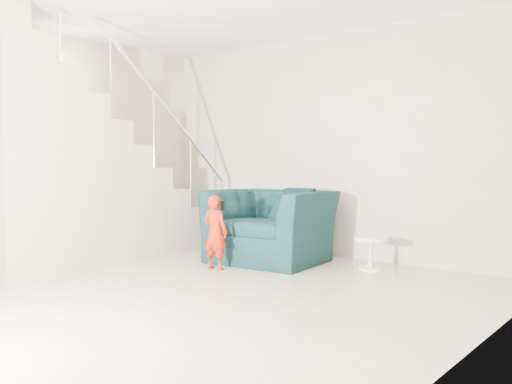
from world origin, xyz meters
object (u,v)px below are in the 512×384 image
armchair (271,226)px  staircase (75,180)px  toddler (215,232)px  side_table (371,248)px

armchair → staircase: staircase is taller
toddler → staircase: staircase is taller
toddler → staircase: size_ratio=0.22×
toddler → armchair: bearing=-109.9°
armchair → side_table: size_ratio=3.59×
side_table → staircase: (-2.87, -1.70, 0.71)m
armchair → side_table: (1.15, 0.25, -0.17)m
armchair → staircase: size_ratio=0.35×
toddler → staircase: (-1.55, -0.69, 0.55)m
staircase → armchair: bearing=40.1°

